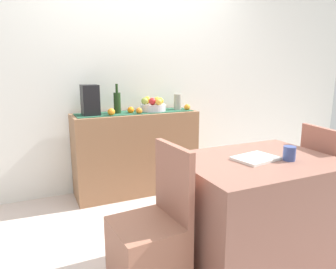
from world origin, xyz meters
TOP-DOWN VIEW (x-y plane):
  - ground_plane at (0.00, 0.00)m, footprint 6.40×6.40m
  - room_wall_rear at (0.00, 1.18)m, footprint 6.40×0.06m
  - sideboard_console at (-0.11, 0.92)m, footprint 1.31×0.42m
  - table_runner at (-0.11, 0.92)m, footprint 1.23×0.32m
  - fruit_bowl at (0.10, 0.92)m, footprint 0.27×0.27m
  - apple_upper at (0.06, 1.00)m, footprint 0.08×0.08m
  - apple_rear at (0.07, 0.87)m, footprint 0.08×0.08m
  - apple_center at (0.17, 0.89)m, footprint 0.07×0.07m
  - apple_left at (0.16, 0.96)m, footprint 0.07×0.07m
  - apple_front at (0.01, 0.95)m, footprint 0.07×0.07m
  - apple_right at (0.12, 0.83)m, footprint 0.07×0.07m
  - wine_bottle at (-0.30, 0.92)m, footprint 0.07×0.07m
  - coffee_maker at (-0.57, 0.92)m, footprint 0.16×0.18m
  - ceramic_vase at (0.39, 0.92)m, footprint 0.08×0.08m
  - orange_loose_near_bowl at (-0.17, 0.88)m, footprint 0.07×0.07m
  - orange_loose_end at (-0.10, 0.82)m, footprint 0.06×0.06m
  - orange_loose_mid at (-0.39, 0.82)m, footprint 0.07×0.07m
  - orange_loose_far at (0.47, 0.85)m, footprint 0.07×0.07m
  - dining_table at (0.25, -0.59)m, footprint 1.05×0.79m
  - open_book at (0.22, -0.60)m, footprint 0.31×0.26m
  - coffee_cup at (0.41, -0.70)m, footprint 0.08×0.08m
  - chair_near_window at (-0.54, -0.59)m, footprint 0.43×0.43m
  - chair_by_corner at (1.03, -0.59)m, footprint 0.46×0.46m

SIDE VIEW (x-z plane):
  - ground_plane at x=0.00m, z-range -0.02..0.00m
  - chair_near_window at x=-0.54m, z-range -0.18..0.72m
  - chair_by_corner at x=1.03m, z-range -0.18..0.72m
  - dining_table at x=0.25m, z-range 0.00..0.74m
  - sideboard_console at x=-0.11m, z-range 0.00..0.88m
  - open_book at x=0.22m, z-range 0.74..0.76m
  - coffee_cup at x=0.41m, z-range 0.74..0.84m
  - table_runner at x=-0.11m, z-range 0.88..0.88m
  - orange_loose_end at x=-0.10m, z-range 0.88..0.94m
  - orange_loose_near_bowl at x=-0.17m, z-range 0.88..0.94m
  - orange_loose_far at x=0.47m, z-range 0.88..0.94m
  - orange_loose_mid at x=-0.39m, z-range 0.88..0.95m
  - fruit_bowl at x=0.10m, z-range 0.88..0.95m
  - ceramic_vase at x=0.39m, z-range 0.88..1.05m
  - apple_right at x=0.12m, z-range 0.95..1.02m
  - apple_center at x=0.17m, z-range 0.95..1.03m
  - apple_front at x=0.01m, z-range 0.95..1.03m
  - apple_left at x=0.16m, z-range 0.95..1.03m
  - wine_bottle at x=-0.30m, z-range 0.84..1.14m
  - apple_rear at x=0.07m, z-range 0.95..1.03m
  - apple_upper at x=0.06m, z-range 0.95..1.03m
  - coffee_maker at x=-0.57m, z-range 0.88..1.18m
  - room_wall_rear at x=0.00m, z-range 0.00..2.70m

